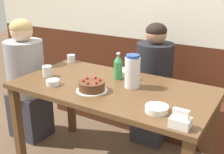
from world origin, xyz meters
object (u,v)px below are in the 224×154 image
object	(u,v)px
bowl_side_dish	(53,82)
bowl_soup_white	(157,109)
bench_seat	(153,108)
glass_tumbler_short	(47,71)
napkin_holder	(180,121)
bowl_rice_small	(125,72)
person_pale_blue_shirt	(27,82)
birthday_cake	(92,86)
water_pitcher	(132,72)
glass_water_tall	(71,58)
person_teal_shirt	(153,87)
soju_bottle	(118,67)

from	to	relation	value
bowl_side_dish	bowl_soup_white	bearing A→B (deg)	-0.34
bench_seat	glass_tumbler_short	xyz separation A→B (m)	(-0.56, -0.92, 0.57)
napkin_holder	glass_tumbler_short	distance (m)	1.21
bench_seat	bowl_rice_small	world-z (taller)	bowl_rice_small
glass_tumbler_short	person_pale_blue_shirt	size ratio (longest dim) A/B	0.07
birthday_cake	water_pitcher	xyz separation A→B (m)	(0.21, 0.21, 0.08)
bench_seat	person_pale_blue_shirt	xyz separation A→B (m)	(-1.00, -0.76, 0.35)
bench_seat	person_pale_blue_shirt	size ratio (longest dim) A/B	2.00
birthday_cake	bowl_rice_small	distance (m)	0.44
glass_water_tall	glass_tumbler_short	xyz separation A→B (m)	(0.09, -0.41, 0.01)
glass_tumbler_short	person_teal_shirt	size ratio (longest dim) A/B	0.08
soju_bottle	bowl_soup_white	xyz separation A→B (m)	(0.48, -0.37, -0.08)
person_teal_shirt	birthday_cake	bearing A→B (deg)	-9.85
bench_seat	bowl_side_dish	world-z (taller)	bowl_side_dish
birthday_cake	napkin_holder	bearing A→B (deg)	-13.58
napkin_holder	bowl_side_dish	distance (m)	1.02
glass_water_tall	bowl_rice_small	bearing A→B (deg)	-3.01
bench_seat	bowl_rice_small	size ratio (longest dim) A/B	16.03
soju_bottle	glass_tumbler_short	distance (m)	0.58
bowl_side_dish	glass_tumbler_short	size ratio (longest dim) A/B	1.17
birthday_cake	bench_seat	bearing A→B (deg)	85.59
bench_seat	soju_bottle	world-z (taller)	soju_bottle
bowl_soup_white	glass_tumbler_short	world-z (taller)	glass_tumbler_short
water_pitcher	glass_water_tall	size ratio (longest dim) A/B	3.31
birthday_cake	person_pale_blue_shirt	bearing A→B (deg)	166.46
glass_tumbler_short	person_pale_blue_shirt	xyz separation A→B (m)	(-0.44, 0.16, -0.23)
water_pitcher	bowl_side_dish	xyz separation A→B (m)	(-0.52, -0.27, -0.10)
glass_tumbler_short	person_teal_shirt	distance (m)	0.99
glass_water_tall	soju_bottle	bearing A→B (deg)	-15.22
bench_seat	bowl_rice_small	xyz separation A→B (m)	(-0.05, -0.54, 0.55)
bowl_rice_small	person_pale_blue_shirt	xyz separation A→B (m)	(-0.94, -0.22, -0.20)
birthday_cake	bowl_side_dish	distance (m)	0.32
bowl_rice_small	napkin_holder	bearing A→B (deg)	-42.12
napkin_holder	person_pale_blue_shirt	xyz separation A→B (m)	(-1.62, 0.39, -0.22)
water_pitcher	napkin_holder	size ratio (longest dim) A/B	2.21
bowl_rice_small	person_pale_blue_shirt	bearing A→B (deg)	-166.84
birthday_cake	person_teal_shirt	size ratio (longest dim) A/B	0.20
water_pitcher	napkin_holder	distance (m)	0.63
birthday_cake	glass_water_tall	xyz separation A→B (m)	(-0.57, 0.47, 0.00)
soju_bottle	person_pale_blue_shirt	world-z (taller)	person_pale_blue_shirt
birthday_cake	bowl_rice_small	xyz separation A→B (m)	(0.02, 0.44, -0.02)
bench_seat	person_teal_shirt	distance (m)	0.37
bowl_rice_small	glass_tumbler_short	xyz separation A→B (m)	(-0.51, -0.38, 0.02)
water_pitcher	person_pale_blue_shirt	distance (m)	1.17
birthday_cake	bowl_soup_white	xyz separation A→B (m)	(0.52, -0.06, -0.02)
birthday_cake	water_pitcher	bearing A→B (deg)	45.52
glass_water_tall	person_teal_shirt	xyz separation A→B (m)	(0.71, 0.32, -0.25)
napkin_holder	bowl_soup_white	bearing A→B (deg)	149.36
bowl_side_dish	napkin_holder	bearing A→B (deg)	-6.25
soju_bottle	bowl_rice_small	xyz separation A→B (m)	(-0.01, 0.13, -0.08)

